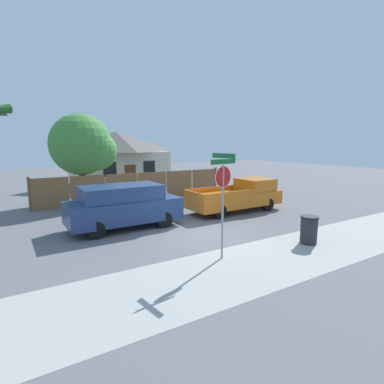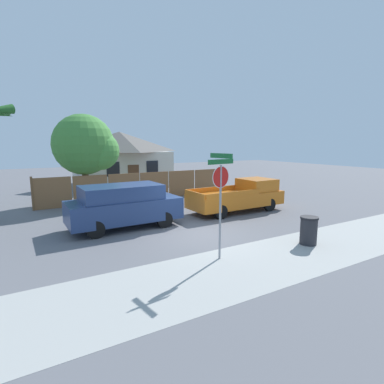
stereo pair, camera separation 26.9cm
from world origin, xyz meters
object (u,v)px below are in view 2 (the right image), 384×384
Objects in this scene: house at (120,158)px; orange_pickup at (240,196)px; oak_tree at (87,146)px; stop_sign at (221,188)px; trash_bin at (309,230)px; red_suv at (124,205)px.

house reaches higher than orange_pickup.
oak_tree is 1.01× the size of orange_pickup.
oak_tree is at bearing 89.61° from stop_sign.
orange_pickup is 5.18× the size of trash_bin.
house is 1.42× the size of oak_tree.
oak_tree is 1.61× the size of stop_sign.
trash_bin is (1.17, -19.18, -1.90)m from house.
stop_sign is at bearing -97.55° from house.
orange_pickup is at bearing 76.80° from trash_bin.
red_suv reaches higher than trash_bin.
trash_bin is at bearing -16.30° from stop_sign.
house is 19.31m from trash_bin.
oak_tree is at bearing 134.05° from orange_pickup.
orange_pickup is at bearing -79.69° from house.
oak_tree is 1.12× the size of red_suv.
red_suv is at bearing -106.43° from house.
house is 2.29× the size of stop_sign.
house is 1.44× the size of orange_pickup.
trash_bin is (3.64, -0.50, -1.80)m from stop_sign.
oak_tree reaches higher than stop_sign.
red_suv is (0.13, -6.62, -2.49)m from oak_tree.
house is at bearing 73.93° from stop_sign.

